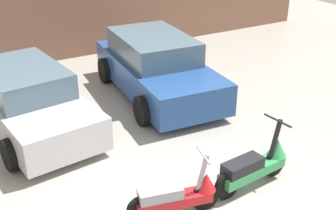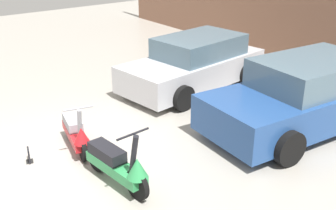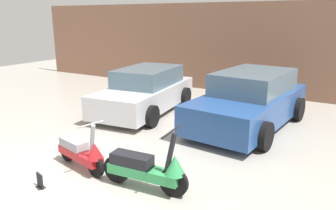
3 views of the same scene
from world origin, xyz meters
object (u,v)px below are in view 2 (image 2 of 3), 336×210
Objects in this scene: car_rear_center at (305,96)px; car_rear_left at (194,64)px; scooter_front_left at (76,132)px; placard_near_left_scooter at (29,156)px; scooter_front_right at (118,164)px.

car_rear_left is at bearing -80.18° from car_rear_center.
car_rear_left reaches higher than scooter_front_left.
car_rear_center is 5.46m from placard_near_left_scooter.
car_rear_center is 16.92× the size of placard_near_left_scooter.
scooter_front_left is 1.50m from scooter_front_right.
placard_near_left_scooter is at bearing -156.18° from scooter_front_right.
car_rear_center is at bearing 67.99° from placard_near_left_scooter.
scooter_front_right is (1.50, -0.01, 0.04)m from scooter_front_left.
car_rear_center is (3.14, 0.25, 0.06)m from car_rear_left.
car_rear_center reaches higher than car_rear_left.
car_rear_center is at bearing 88.21° from car_rear_left.
scooter_front_right is 0.39× the size of car_rear_left.
car_rear_left is 3.15m from car_rear_center.
car_rear_left reaches higher than scooter_front_right.
scooter_front_left is at bearing 83.08° from placard_near_left_scooter.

